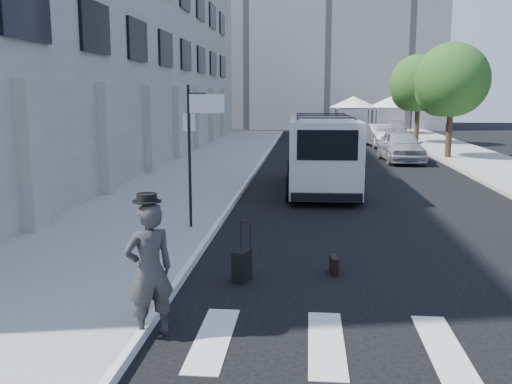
% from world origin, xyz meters
% --- Properties ---
extents(ground, '(120.00, 120.00, 0.00)m').
position_xyz_m(ground, '(0.00, 0.00, 0.00)').
color(ground, black).
rests_on(ground, ground).
extents(sidewalk_left, '(4.50, 48.00, 0.15)m').
position_xyz_m(sidewalk_left, '(-4.25, 16.00, 0.07)').
color(sidewalk_left, gray).
rests_on(sidewalk_left, ground).
extents(sidewalk_right, '(4.00, 56.00, 0.15)m').
position_xyz_m(sidewalk_right, '(9.00, 20.00, 0.07)').
color(sidewalk_right, gray).
rests_on(sidewalk_right, ground).
extents(building_left, '(10.00, 44.00, 12.00)m').
position_xyz_m(building_left, '(-11.50, 18.00, 6.00)').
color(building_left, gray).
rests_on(building_left, ground).
extents(building_far, '(22.00, 12.00, 25.00)m').
position_xyz_m(building_far, '(2.00, 50.00, 12.50)').
color(building_far, slate).
rests_on(building_far, ground).
extents(sign_pole, '(1.03, 0.07, 3.50)m').
position_xyz_m(sign_pole, '(-2.36, 3.20, 2.65)').
color(sign_pole, black).
rests_on(sign_pole, sidewalk_left).
extents(tree_near, '(3.80, 3.83, 6.03)m').
position_xyz_m(tree_near, '(7.50, 20.15, 3.97)').
color(tree_near, black).
rests_on(tree_near, ground).
extents(tree_far, '(3.80, 3.83, 6.03)m').
position_xyz_m(tree_far, '(7.50, 29.15, 3.97)').
color(tree_far, black).
rests_on(tree_far, ground).
extents(tent_left, '(4.00, 4.00, 3.20)m').
position_xyz_m(tent_left, '(4.00, 38.00, 2.71)').
color(tent_left, black).
rests_on(tent_left, ground).
extents(tent_right, '(4.00, 4.00, 3.20)m').
position_xyz_m(tent_right, '(7.20, 38.50, 2.71)').
color(tent_right, black).
rests_on(tent_right, ground).
extents(businessman, '(0.86, 0.81, 1.97)m').
position_xyz_m(businessman, '(-1.90, -3.00, 0.98)').
color(businessman, '#303032').
rests_on(businessman, ground).
extents(briefcase, '(0.16, 0.45, 0.34)m').
position_xyz_m(briefcase, '(0.84, 0.17, 0.17)').
color(briefcase, black).
rests_on(briefcase, ground).
extents(suitcase, '(0.35, 0.45, 1.11)m').
position_xyz_m(suitcase, '(-0.89, -0.44, 0.30)').
color(suitcase, black).
rests_on(suitcase, ground).
extents(cargo_van, '(2.59, 6.97, 2.58)m').
position_xyz_m(cargo_van, '(0.79, 9.80, 1.33)').
color(cargo_van, silver).
rests_on(cargo_van, ground).
extents(parked_car_a, '(2.07, 4.79, 1.61)m').
position_xyz_m(parked_car_a, '(5.00, 18.91, 0.80)').
color(parked_car_a, '#A7A9B0').
rests_on(parked_car_a, ground).
extents(parked_car_b, '(2.06, 4.59, 1.46)m').
position_xyz_m(parked_car_b, '(5.00, 27.16, 0.73)').
color(parked_car_b, slate).
rests_on(parked_car_b, ground).
extents(parked_car_c, '(2.55, 4.94, 1.37)m').
position_xyz_m(parked_car_c, '(6.80, 33.25, 0.68)').
color(parked_car_c, '#989BA0').
rests_on(parked_car_c, ground).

